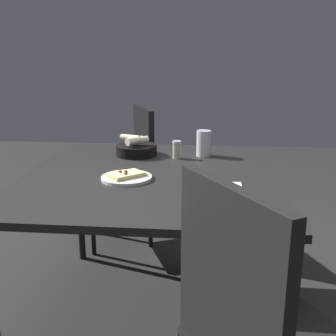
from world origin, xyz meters
The scene contains 9 objects.
ground centered at (0.00, 0.00, 0.00)m, with size 8.00×8.00×0.00m, color #272727.
dining_table centered at (0.00, 0.00, 0.68)m, with size 1.18×1.15×0.73m.
pizza_plate centered at (-0.08, 0.09, 0.74)m, with size 0.22×0.22×0.04m.
bread_basket centered at (0.36, 0.13, 0.76)m, with size 0.22×0.22×0.11m.
beer_glass centered at (0.39, -0.23, 0.79)m, with size 0.08×0.08×0.14m.
pepper_shaker centered at (0.32, -0.10, 0.77)m, with size 0.05×0.05×0.09m.
napkin centered at (-0.17, -0.34, 0.73)m, with size 0.16×0.12×0.00m.
chair_near centered at (-0.82, -0.41, 0.54)m, with size 0.61×0.61×0.97m.
chair_far centered at (0.87, 0.28, 0.52)m, with size 0.58×0.58×0.92m.
Camera 1 is at (-1.76, -0.25, 1.25)m, focal length 43.74 mm.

